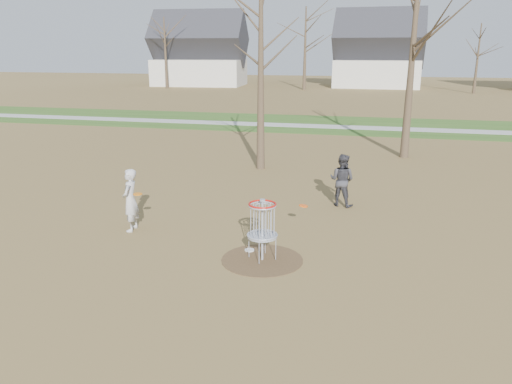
% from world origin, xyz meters
% --- Properties ---
extents(ground, '(160.00, 160.00, 0.00)m').
position_xyz_m(ground, '(0.00, 0.00, 0.00)').
color(ground, brown).
rests_on(ground, ground).
extents(green_band, '(160.00, 8.00, 0.01)m').
position_xyz_m(green_band, '(0.00, 21.00, 0.01)').
color(green_band, '#2D5119').
rests_on(green_band, ground).
extents(footpath, '(160.00, 1.50, 0.01)m').
position_xyz_m(footpath, '(0.00, 20.00, 0.01)').
color(footpath, '#9E9E99').
rests_on(footpath, green_band).
extents(dirt_circle, '(1.80, 1.80, 0.01)m').
position_xyz_m(dirt_circle, '(0.00, 0.00, 0.01)').
color(dirt_circle, '#47331E').
rests_on(dirt_circle, ground).
extents(player_standing, '(0.45, 0.62, 1.60)m').
position_xyz_m(player_standing, '(-3.64, 1.06, 0.80)').
color(player_standing, '#B8B8B8').
rests_on(player_standing, ground).
extents(player_throwing, '(0.90, 0.79, 1.55)m').
position_xyz_m(player_throwing, '(1.38, 4.42, 0.77)').
color(player_throwing, '#35353A').
rests_on(player_throwing, ground).
extents(disc_grounded, '(0.22, 0.22, 0.02)m').
position_xyz_m(disc_grounded, '(-0.40, 0.43, 0.02)').
color(disc_grounded, white).
rests_on(disc_grounded, dirt_circle).
extents(discs_in_play, '(4.21, 1.15, 0.33)m').
position_xyz_m(discs_in_play, '(-1.28, 1.43, 0.86)').
color(discs_in_play, '#F8560D').
rests_on(discs_in_play, ground).
extents(disc_golf_basket, '(0.64, 0.64, 1.35)m').
position_xyz_m(disc_golf_basket, '(0.00, 0.00, 0.91)').
color(disc_golf_basket, '#9EA3AD').
rests_on(disc_golf_basket, ground).
extents(bare_trees, '(52.62, 44.98, 9.00)m').
position_xyz_m(bare_trees, '(1.78, 35.79, 5.35)').
color(bare_trees, '#382B1E').
rests_on(bare_trees, ground).
extents(houses_row, '(56.51, 10.01, 7.26)m').
position_xyz_m(houses_row, '(4.32, 52.56, 3.52)').
color(houses_row, silver).
rests_on(houses_row, ground).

